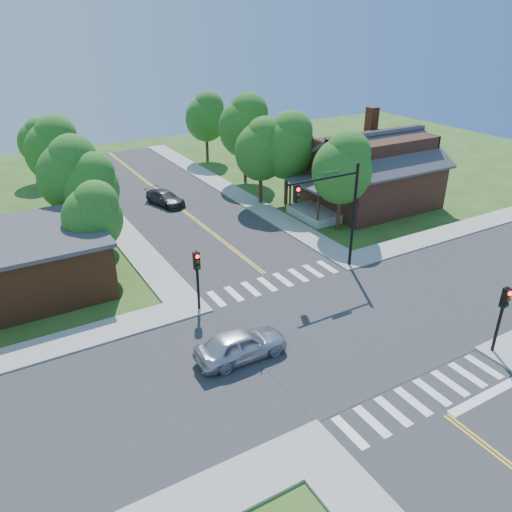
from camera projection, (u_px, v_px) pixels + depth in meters
ground at (336, 330)px, 27.22m from camera, size 100.00×100.00×0.00m
road_ns at (336, 329)px, 27.21m from camera, size 10.00×90.00×0.04m
road_ew at (336, 329)px, 27.21m from camera, size 90.00×10.00×0.04m
intersection_patch at (336, 330)px, 27.22m from camera, size 10.20×10.20×0.06m
sidewalk_ne at (363, 198)px, 46.67m from camera, size 40.00×40.00×0.14m
crosswalk_north at (275, 282)px, 32.02m from camera, size 8.85×2.00×0.01m
crosswalk_south at (423, 397)px, 22.38m from camera, size 8.85×2.00×0.01m
centerline at (336, 329)px, 27.20m from camera, size 0.30×90.00×0.01m
stop_bar at (486, 397)px, 22.45m from camera, size 4.60×0.45×0.09m
signal_mast_ne at (334, 203)px, 31.23m from camera, size 5.30×0.42×7.20m
signal_pole_se at (503, 308)px, 24.23m from camera, size 0.34×0.42×3.80m
signal_pole_nw at (197, 270)px, 27.85m from camera, size 0.34×0.42×3.80m
house_ne at (372, 169)px, 43.69m from camera, size 13.05×8.80×7.11m
building_nw at (16, 264)px, 30.20m from camera, size 10.40×8.40×3.73m
tree_e_a at (343, 166)px, 37.65m from camera, size 4.66×4.43×7.92m
tree_e_b at (288, 144)px, 43.08m from camera, size 4.89×4.64×8.31m
tree_e_c at (246, 124)px, 48.97m from camera, size 5.24×4.98×8.91m
tree_e_d at (207, 115)px, 56.64m from camera, size 4.68×4.45×7.96m
tree_w_a at (93, 215)px, 31.25m from camera, size 3.78×3.59×6.43m
tree_w_b at (71, 172)px, 35.96m from camera, size 4.73×4.49×8.04m
tree_w_c at (54, 148)px, 42.25m from camera, size 4.79×4.55×8.14m
tree_w_d at (38, 140)px, 49.74m from camera, size 3.83×3.64×6.52m
tree_house at (262, 148)px, 43.20m from camera, size 4.60×4.37×7.83m
tree_bldg at (91, 185)px, 35.61m from camera, size 4.09×3.88×6.95m
car_silver at (241, 345)px, 24.64m from camera, size 1.95×4.71×1.60m
car_dgrey at (165, 198)px, 44.82m from camera, size 4.07×5.26×1.25m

